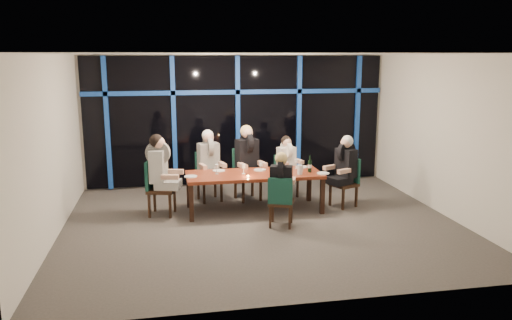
% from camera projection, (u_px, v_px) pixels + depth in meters
% --- Properties ---
extents(room, '(7.04, 7.00, 3.02)m').
position_uv_depth(room, '(262.00, 112.00, 8.57)').
color(room, '#534D49').
rests_on(room, ground).
extents(window_wall, '(6.86, 0.43, 2.94)m').
position_uv_depth(window_wall, '(238.00, 118.00, 11.50)').
color(window_wall, black).
rests_on(window_wall, ground).
extents(dining_table, '(2.60, 1.00, 0.75)m').
position_uv_depth(dining_table, '(254.00, 177.00, 9.62)').
color(dining_table, maroon).
rests_on(dining_table, ground).
extents(chair_far_left, '(0.57, 0.57, 1.01)m').
position_uv_depth(chair_far_left, '(208.00, 173.00, 10.40)').
color(chair_far_left, '#311C10').
rests_on(chair_far_left, ground).
extents(chair_far_mid, '(0.61, 0.61, 1.07)m').
position_uv_depth(chair_far_mid, '(246.00, 171.00, 10.46)').
color(chair_far_mid, '#311C10').
rests_on(chair_far_mid, ground).
extents(chair_far_right, '(0.52, 0.52, 0.89)m').
position_uv_depth(chair_far_right, '(285.00, 173.00, 10.71)').
color(chair_far_right, '#311C10').
rests_on(chair_far_right, ground).
extents(chair_end_left, '(0.59, 0.59, 1.06)m').
position_uv_depth(chair_end_left, '(157.00, 185.00, 9.38)').
color(chair_end_left, '#311C10').
rests_on(chair_end_left, ground).
extents(chair_end_right, '(0.60, 0.60, 0.98)m').
position_uv_depth(chair_end_right, '(347.00, 179.00, 9.97)').
color(chair_end_right, '#311C10').
rests_on(chair_end_right, ground).
extents(chair_near_mid, '(0.54, 0.54, 0.92)m').
position_uv_depth(chair_near_mid, '(281.00, 199.00, 8.71)').
color(chair_near_mid, '#311C10').
rests_on(chair_near_mid, ground).
extents(diner_far_left, '(0.57, 0.68, 0.99)m').
position_uv_depth(diner_far_left, '(209.00, 155.00, 10.24)').
color(diner_far_left, black).
rests_on(diner_far_left, ground).
extents(diner_far_mid, '(0.62, 0.72, 1.04)m').
position_uv_depth(diner_far_mid, '(248.00, 152.00, 10.29)').
color(diner_far_mid, black).
rests_on(diner_far_mid, ground).
extents(diner_far_right, '(0.53, 0.61, 0.87)m').
position_uv_depth(diner_far_right, '(287.00, 157.00, 10.57)').
color(diner_far_right, white).
rests_on(diner_far_right, ground).
extents(diner_end_left, '(0.71, 0.60, 1.03)m').
position_uv_depth(diner_end_left, '(160.00, 163.00, 9.29)').
color(diner_end_left, black).
rests_on(diner_end_left, ground).
extents(diner_end_right, '(0.67, 0.62, 0.95)m').
position_uv_depth(diner_end_right, '(345.00, 161.00, 9.84)').
color(diner_end_right, black).
rests_on(diner_end_right, ground).
extents(diner_near_mid, '(0.55, 0.63, 0.89)m').
position_uv_depth(diner_near_mid, '(281.00, 178.00, 8.71)').
color(diner_near_mid, black).
rests_on(diner_near_mid, ground).
extents(plate_far_left, '(0.24, 0.24, 0.01)m').
position_uv_depth(plate_far_left, '(219.00, 171.00, 9.78)').
color(plate_far_left, white).
rests_on(plate_far_left, dining_table).
extents(plate_far_mid, '(0.24, 0.24, 0.01)m').
position_uv_depth(plate_far_mid, '(260.00, 170.00, 9.85)').
color(plate_far_mid, white).
rests_on(plate_far_mid, dining_table).
extents(plate_far_right, '(0.24, 0.24, 0.01)m').
position_uv_depth(plate_far_right, '(302.00, 167.00, 10.11)').
color(plate_far_right, white).
rests_on(plate_far_right, dining_table).
extents(plate_end_left, '(0.24, 0.24, 0.01)m').
position_uv_depth(plate_end_left, '(191.00, 176.00, 9.31)').
color(plate_end_left, white).
rests_on(plate_end_left, dining_table).
extents(plate_end_right, '(0.24, 0.24, 0.01)m').
position_uv_depth(plate_end_right, '(322.00, 173.00, 9.56)').
color(plate_end_right, white).
rests_on(plate_end_right, dining_table).
extents(plate_near_mid, '(0.24, 0.24, 0.01)m').
position_uv_depth(plate_near_mid, '(285.00, 177.00, 9.28)').
color(plate_near_mid, white).
rests_on(plate_near_mid, dining_table).
extents(wine_bottle, '(0.08, 0.08, 0.33)m').
position_uv_depth(wine_bottle, '(310.00, 166.00, 9.66)').
color(wine_bottle, black).
rests_on(wine_bottle, dining_table).
extents(water_pitcher, '(0.11, 0.10, 0.18)m').
position_uv_depth(water_pitcher, '(300.00, 170.00, 9.49)').
color(water_pitcher, silver).
rests_on(water_pitcher, dining_table).
extents(tea_light, '(0.04, 0.04, 0.03)m').
position_uv_depth(tea_light, '(248.00, 176.00, 9.32)').
color(tea_light, '#FBA34B').
rests_on(tea_light, dining_table).
extents(wine_glass_a, '(0.07, 0.07, 0.19)m').
position_uv_depth(wine_glass_a, '(244.00, 167.00, 9.53)').
color(wine_glass_a, silver).
rests_on(wine_glass_a, dining_table).
extents(wine_glass_b, '(0.06, 0.06, 0.16)m').
position_uv_depth(wine_glass_b, '(261.00, 165.00, 9.74)').
color(wine_glass_b, silver).
rests_on(wine_glass_b, dining_table).
extents(wine_glass_c, '(0.06, 0.06, 0.16)m').
position_uv_depth(wine_glass_c, '(280.00, 167.00, 9.65)').
color(wine_glass_c, silver).
rests_on(wine_glass_c, dining_table).
extents(wine_glass_d, '(0.07, 0.07, 0.19)m').
position_uv_depth(wine_glass_d, '(217.00, 167.00, 9.51)').
color(wine_glass_d, silver).
rests_on(wine_glass_d, dining_table).
extents(wine_glass_e, '(0.07, 0.07, 0.19)m').
position_uv_depth(wine_glass_e, '(297.00, 162.00, 9.97)').
color(wine_glass_e, silver).
rests_on(wine_glass_e, dining_table).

